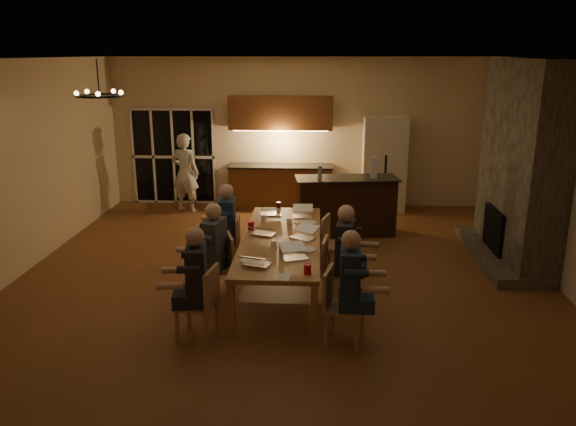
# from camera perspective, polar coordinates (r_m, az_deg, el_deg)

# --- Properties ---
(floor) EXTENTS (9.00, 9.00, 0.00)m
(floor) POSITION_cam_1_polar(r_m,az_deg,el_deg) (8.36, -0.61, -7.09)
(floor) COLOR brown
(floor) RESTS_ON ground
(back_wall) EXTENTS (8.00, 0.04, 3.20)m
(back_wall) POSITION_cam_1_polar(r_m,az_deg,el_deg) (12.32, 0.75, 8.17)
(back_wall) COLOR beige
(back_wall) RESTS_ON ground
(left_wall) EXTENTS (0.04, 9.00, 3.20)m
(left_wall) POSITION_cam_1_polar(r_m,az_deg,el_deg) (9.07, -26.95, 3.58)
(left_wall) COLOR beige
(left_wall) RESTS_ON ground
(right_wall) EXTENTS (0.04, 9.00, 3.20)m
(right_wall) POSITION_cam_1_polar(r_m,az_deg,el_deg) (8.61, 27.17, 2.97)
(right_wall) COLOR beige
(right_wall) RESTS_ON ground
(ceiling) EXTENTS (8.00, 9.00, 0.04)m
(ceiling) POSITION_cam_1_polar(r_m,az_deg,el_deg) (7.69, -0.69, 15.56)
(ceiling) COLOR white
(ceiling) RESTS_ON back_wall
(french_doors) EXTENTS (1.86, 0.08, 2.10)m
(french_doors) POSITION_cam_1_polar(r_m,az_deg,el_deg) (12.76, -11.54, 5.61)
(french_doors) COLOR black
(french_doors) RESTS_ON ground
(fireplace) EXTENTS (0.58, 2.50, 3.20)m
(fireplace) POSITION_cam_1_polar(r_m,az_deg,el_deg) (9.58, 22.61, 4.67)
(fireplace) COLOR #615B4C
(fireplace) RESTS_ON ground
(kitchenette) EXTENTS (2.24, 0.68, 2.40)m
(kitchenette) POSITION_cam_1_polar(r_m,az_deg,el_deg) (12.08, -0.75, 6.09)
(kitchenette) COLOR brown
(kitchenette) RESTS_ON ground
(refrigerator) EXTENTS (0.90, 0.68, 2.00)m
(refrigerator) POSITION_cam_1_polar(r_m,az_deg,el_deg) (12.12, 9.70, 4.93)
(refrigerator) COLOR beige
(refrigerator) RESTS_ON ground
(dining_table) EXTENTS (1.10, 3.16, 0.75)m
(dining_table) POSITION_cam_1_polar(r_m,az_deg,el_deg) (8.10, -0.69, -5.00)
(dining_table) COLOR #A77042
(dining_table) RESTS_ON ground
(bar_island) EXTENTS (1.94, 0.91, 1.08)m
(bar_island) POSITION_cam_1_polar(r_m,az_deg,el_deg) (10.45, 5.92, 0.71)
(bar_island) COLOR black
(bar_island) RESTS_ON ground
(chair_left_near) EXTENTS (0.51, 0.51, 0.89)m
(chair_left_near) POSITION_cam_1_polar(r_m,az_deg,el_deg) (6.76, -9.29, -9.01)
(chair_left_near) COLOR tan
(chair_left_near) RESTS_ON ground
(chair_left_mid) EXTENTS (0.56, 0.56, 0.89)m
(chair_left_mid) POSITION_cam_1_polar(r_m,az_deg,el_deg) (7.79, -7.29, -5.49)
(chair_left_mid) COLOR tan
(chair_left_mid) RESTS_ON ground
(chair_left_far) EXTENTS (0.47, 0.47, 0.89)m
(chair_left_far) POSITION_cam_1_polar(r_m,az_deg,el_deg) (8.68, -6.40, -3.17)
(chair_left_far) COLOR tan
(chair_left_far) RESTS_ON ground
(chair_right_near) EXTENTS (0.53, 0.53, 0.89)m
(chair_right_near) POSITION_cam_1_polar(r_m,az_deg,el_deg) (6.61, 5.78, -9.47)
(chair_right_near) COLOR tan
(chair_right_near) RESTS_ON ground
(chair_right_mid) EXTENTS (0.50, 0.50, 0.89)m
(chair_right_mid) POSITION_cam_1_polar(r_m,az_deg,el_deg) (7.62, 5.21, -5.91)
(chair_right_mid) COLOR tan
(chair_right_mid) RESTS_ON ground
(chair_right_far) EXTENTS (0.54, 0.54, 0.89)m
(chair_right_far) POSITION_cam_1_polar(r_m,az_deg,el_deg) (8.60, 5.09, -3.31)
(chair_right_far) COLOR tan
(chair_right_far) RESTS_ON ground
(person_left_near) EXTENTS (0.67, 0.67, 1.38)m
(person_left_near) POSITION_cam_1_polar(r_m,az_deg,el_deg) (6.64, -9.22, -7.16)
(person_left_near) COLOR #23242D
(person_left_near) RESTS_ON ground
(person_right_near) EXTENTS (0.61, 0.61, 1.38)m
(person_right_near) POSITION_cam_1_polar(r_m,az_deg,el_deg) (6.50, 6.28, -7.57)
(person_right_near) COLOR #1C2647
(person_right_near) RESTS_ON ground
(person_left_mid) EXTENTS (0.71, 0.71, 1.38)m
(person_left_mid) POSITION_cam_1_polar(r_m,az_deg,el_deg) (7.61, -7.45, -4.02)
(person_left_mid) COLOR #3D4348
(person_left_mid) RESTS_ON ground
(person_right_mid) EXTENTS (0.69, 0.69, 1.38)m
(person_right_mid) POSITION_cam_1_polar(r_m,az_deg,el_deg) (7.50, 5.81, -4.29)
(person_right_mid) COLOR #23242D
(person_right_mid) RESTS_ON ground
(person_left_far) EXTENTS (0.64, 0.64, 1.38)m
(person_left_far) POSITION_cam_1_polar(r_m,az_deg,el_deg) (8.65, -6.17, -1.52)
(person_left_far) COLOR #1C2647
(person_left_far) RESTS_ON ground
(standing_person) EXTENTS (0.70, 0.55, 1.67)m
(standing_person) POSITION_cam_1_polar(r_m,az_deg,el_deg) (12.05, -10.40, 4.04)
(standing_person) COLOR silver
(standing_person) RESTS_ON ground
(chandelier) EXTENTS (0.59, 0.59, 0.03)m
(chandelier) POSITION_cam_1_polar(r_m,az_deg,el_deg) (7.67, -18.60, 11.23)
(chandelier) COLOR black
(chandelier) RESTS_ON ceiling
(laptop_a) EXTENTS (0.39, 0.36, 0.23)m
(laptop_a) POSITION_cam_1_polar(r_m,az_deg,el_deg) (6.95, -3.15, -4.37)
(laptop_a) COLOR silver
(laptop_a) RESTS_ON dining_table
(laptop_b) EXTENTS (0.40, 0.37, 0.23)m
(laptop_b) POSITION_cam_1_polar(r_m,az_deg,el_deg) (7.13, 0.71, -3.80)
(laptop_b) COLOR silver
(laptop_b) RESTS_ON dining_table
(laptop_c) EXTENTS (0.39, 0.37, 0.23)m
(laptop_c) POSITION_cam_1_polar(r_m,az_deg,el_deg) (8.09, -2.48, -1.40)
(laptop_c) COLOR silver
(laptop_c) RESTS_ON dining_table
(laptop_d) EXTENTS (0.42, 0.41, 0.23)m
(laptop_d) POSITION_cam_1_polar(r_m,az_deg,el_deg) (7.90, 1.52, -1.81)
(laptop_d) COLOR silver
(laptop_d) RESTS_ON dining_table
(laptop_e) EXTENTS (0.37, 0.34, 0.23)m
(laptop_e) POSITION_cam_1_polar(r_m,az_deg,el_deg) (9.05, -1.77, 0.51)
(laptop_e) COLOR silver
(laptop_e) RESTS_ON dining_table
(laptop_f) EXTENTS (0.33, 0.29, 0.23)m
(laptop_f) POSITION_cam_1_polar(r_m,az_deg,el_deg) (8.92, 1.52, 0.28)
(laptop_f) COLOR silver
(laptop_f) RESTS_ON dining_table
(mug_front) EXTENTS (0.08, 0.08, 0.10)m
(mug_front) POSITION_cam_1_polar(r_m,az_deg,el_deg) (7.55, -1.46, -3.18)
(mug_front) COLOR white
(mug_front) RESTS_ON dining_table
(mug_mid) EXTENTS (0.08, 0.08, 0.10)m
(mug_mid) POSITION_cam_1_polar(r_m,az_deg,el_deg) (8.55, 0.12, -0.86)
(mug_mid) COLOR white
(mug_mid) RESTS_ON dining_table
(mug_back) EXTENTS (0.08, 0.08, 0.10)m
(mug_back) POSITION_cam_1_polar(r_m,az_deg,el_deg) (8.71, -2.51, -0.56)
(mug_back) COLOR white
(mug_back) RESTS_ON dining_table
(redcup_near) EXTENTS (0.09, 0.09, 0.12)m
(redcup_near) POSITION_cam_1_polar(r_m,az_deg,el_deg) (6.68, 2.01, -5.72)
(redcup_near) COLOR red
(redcup_near) RESTS_ON dining_table
(redcup_mid) EXTENTS (0.10, 0.10, 0.12)m
(redcup_mid) POSITION_cam_1_polar(r_m,az_deg,el_deg) (8.32, -3.79, -1.30)
(redcup_mid) COLOR red
(redcup_mid) RESTS_ON dining_table
(can_silver) EXTENTS (0.06, 0.06, 0.12)m
(can_silver) POSITION_cam_1_polar(r_m,az_deg,el_deg) (7.35, -0.70, -3.64)
(can_silver) COLOR #B2B2B7
(can_silver) RESTS_ON dining_table
(can_cola) EXTENTS (0.07, 0.07, 0.12)m
(can_cola) POSITION_cam_1_polar(r_m,az_deg,el_deg) (9.38, -0.97, 0.73)
(can_cola) COLOR #3F0F0C
(can_cola) RESTS_ON dining_table
(plate_near) EXTENTS (0.26, 0.26, 0.02)m
(plate_near) POSITION_cam_1_polar(r_m,az_deg,el_deg) (7.47, 1.81, -3.73)
(plate_near) COLOR white
(plate_near) RESTS_ON dining_table
(plate_left) EXTENTS (0.25, 0.25, 0.02)m
(plate_left) POSITION_cam_1_polar(r_m,az_deg,el_deg) (7.09, -3.84, -4.86)
(plate_left) COLOR white
(plate_left) RESTS_ON dining_table
(plate_far) EXTENTS (0.26, 0.26, 0.02)m
(plate_far) POSITION_cam_1_polar(r_m,az_deg,el_deg) (8.63, 2.04, -1.00)
(plate_far) COLOR white
(plate_far) RESTS_ON dining_table
(notepad) EXTENTS (0.18, 0.24, 0.01)m
(notepad) POSITION_cam_1_polar(r_m,az_deg,el_deg) (6.58, -0.44, -6.56)
(notepad) COLOR white
(notepad) RESTS_ON dining_table
(bar_bottle) EXTENTS (0.08, 0.08, 0.24)m
(bar_bottle) POSITION_cam_1_polar(r_m,az_deg,el_deg) (10.18, 3.25, 4.19)
(bar_bottle) COLOR #99999E
(bar_bottle) RESTS_ON bar_island
(bar_blender) EXTENTS (0.14, 0.14, 0.40)m
(bar_blender) POSITION_cam_1_polar(r_m,az_deg,el_deg) (10.30, 8.72, 4.62)
(bar_blender) COLOR silver
(bar_blender) RESTS_ON bar_island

